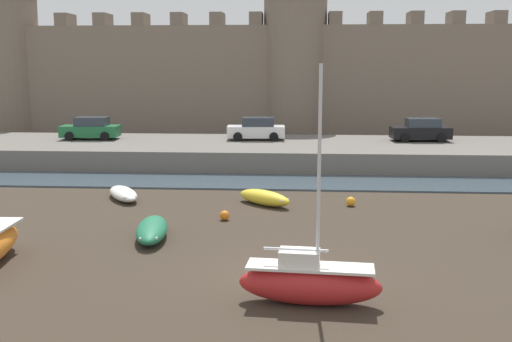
% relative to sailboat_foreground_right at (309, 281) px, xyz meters
% --- Properties ---
extents(ground_plane, '(160.00, 160.00, 0.00)m').
position_rel_sailboat_foreground_right_xyz_m(ground_plane, '(-0.56, 2.26, -0.68)').
color(ground_plane, '#382D23').
extents(water_channel, '(80.00, 4.50, 0.10)m').
position_rel_sailboat_foreground_right_xyz_m(water_channel, '(-0.56, 17.70, -0.63)').
color(water_channel, '#3D4C56').
rests_on(water_channel, ground).
extents(quay_road, '(63.52, 10.00, 1.39)m').
position_rel_sailboat_foreground_right_xyz_m(quay_road, '(-0.56, 24.95, 0.01)').
color(quay_road, '#666059').
rests_on(quay_road, ground).
extents(castle, '(57.59, 6.07, 16.57)m').
position_rel_sailboat_foreground_right_xyz_m(castle, '(-0.57, 36.91, 5.26)').
color(castle, '#7A6B5B').
rests_on(castle, ground).
extents(sailboat_foreground_right, '(4.16, 1.41, 6.79)m').
position_rel_sailboat_foreground_right_xyz_m(sailboat_foreground_right, '(0.00, 0.00, 0.00)').
color(sailboat_foreground_right, red).
rests_on(sailboat_foreground_right, ground).
extents(rowboat_midflat_right, '(1.73, 3.77, 0.72)m').
position_rel_sailboat_foreground_right_xyz_m(rowboat_midflat_right, '(-6.03, 6.12, -0.31)').
color(rowboat_midflat_right, '#1E6B47').
rests_on(rowboat_midflat_right, ground).
extents(rowboat_foreground_left, '(3.05, 2.78, 0.73)m').
position_rel_sailboat_foreground_right_xyz_m(rowboat_foreground_left, '(-1.92, 12.12, -0.30)').
color(rowboat_foreground_left, yellow).
rests_on(rowboat_foreground_left, ground).
extents(rowboat_near_channel_right, '(2.63, 3.39, 0.61)m').
position_rel_sailboat_foreground_right_xyz_m(rowboat_near_channel_right, '(-9.11, 12.84, -0.36)').
color(rowboat_near_channel_right, silver).
rests_on(rowboat_near_channel_right, ground).
extents(mooring_buoy_off_centre, '(0.43, 0.43, 0.43)m').
position_rel_sailboat_foreground_right_xyz_m(mooring_buoy_off_centre, '(-3.51, 9.12, -0.47)').
color(mooring_buoy_off_centre, orange).
rests_on(mooring_buoy_off_centre, ground).
extents(mooring_buoy_near_channel, '(0.46, 0.46, 0.46)m').
position_rel_sailboat_foreground_right_xyz_m(mooring_buoy_near_channel, '(2.26, 12.16, -0.46)').
color(mooring_buoy_near_channel, orange).
rests_on(mooring_buoy_near_channel, ground).
extents(car_quay_centre_west, '(4.18, 2.04, 1.62)m').
position_rel_sailboat_foreground_right_xyz_m(car_quay_centre_west, '(-3.25, 26.48, 1.48)').
color(car_quay_centre_west, silver).
rests_on(car_quay_centre_west, quay_road).
extents(car_quay_centre_east, '(4.18, 2.04, 1.62)m').
position_rel_sailboat_foreground_right_xyz_m(car_quay_centre_east, '(8.42, 26.56, 1.48)').
color(car_quay_centre_east, black).
rests_on(car_quay_centre_east, quay_road).
extents(car_quay_west, '(4.18, 2.04, 1.62)m').
position_rel_sailboat_foreground_right_xyz_m(car_quay_west, '(-15.25, 25.99, 1.48)').
color(car_quay_west, '#1E6638').
rests_on(car_quay_west, quay_road).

